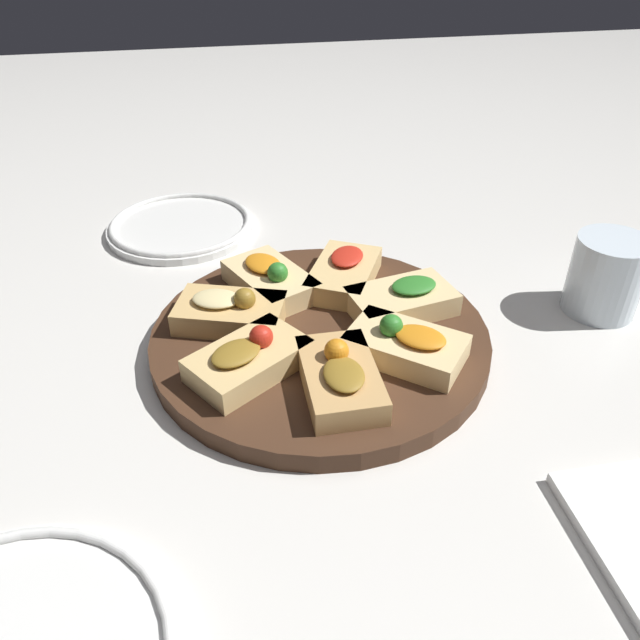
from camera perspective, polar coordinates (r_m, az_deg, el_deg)
name	(u,v)px	position (r m, az deg, el deg)	size (l,w,h in m)	color
ground_plane	(320,346)	(0.66, 0.00, -2.37)	(3.00, 3.00, 0.00)	silver
serving_board	(320,338)	(0.65, 0.00, -1.64)	(0.35, 0.35, 0.02)	#422819
focaccia_slice_0	(340,377)	(0.56, 1.80, -5.22)	(0.11, 0.07, 0.04)	tan
focaccia_slice_1	(406,345)	(0.61, 7.86, -2.26)	(0.12, 0.13, 0.04)	#E5C689
focaccia_slice_2	(402,300)	(0.67, 7.54, 1.85)	(0.08, 0.12, 0.03)	#E5C689
focaccia_slice_3	(344,273)	(0.71, 2.20, 4.30)	(0.13, 0.11, 0.03)	#DBB775
focaccia_slice_4	(270,279)	(0.70, -4.57, 3.72)	(0.13, 0.11, 0.04)	#E5C689
focaccia_slice_5	(230,311)	(0.65, -8.21, 0.80)	(0.10, 0.13, 0.04)	tan
focaccia_slice_6	(249,359)	(0.59, -6.54, -3.54)	(0.12, 0.13, 0.04)	#DBB775
plate_right	(181,225)	(0.90, -12.58, 8.43)	(0.20, 0.20, 0.02)	white
water_glass	(606,276)	(0.76, 24.70, 3.70)	(0.08, 0.08, 0.09)	silver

